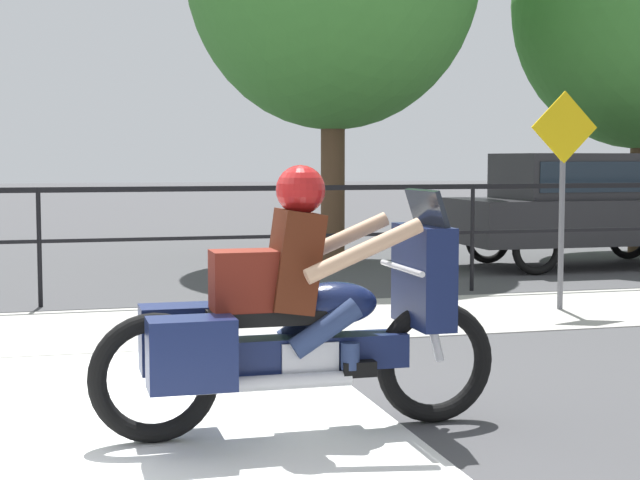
{
  "coord_description": "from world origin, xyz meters",
  "views": [
    {
      "loc": [
        0.22,
        -6.05,
        1.63
      ],
      "look_at": [
        2.07,
        0.87,
        1.03
      ],
      "focal_mm": 55.0,
      "sensor_mm": 36.0,
      "label": 1
    }
  ],
  "objects": [
    {
      "name": "sidewalk_band",
      "position": [
        0.0,
        3.4,
        0.01
      ],
      "size": [
        44.0,
        2.4,
        0.01
      ],
      "primitive_type": "cube",
      "color": "#A8A59E",
      "rests_on": "ground"
    },
    {
      "name": "street_sign",
      "position": [
        5.39,
        3.34,
        1.48
      ],
      "size": [
        0.76,
        0.06,
        2.33
      ],
      "color": "slate",
      "rests_on": "ground"
    },
    {
      "name": "parked_car",
      "position": [
        7.76,
        7.05,
        0.97
      ],
      "size": [
        3.98,
        1.74,
        1.69
      ],
      "rotation": [
        0.0,
        0.0,
        0.0
      ],
      "color": "#232326",
      "rests_on": "ground"
    },
    {
      "name": "fence_railing",
      "position": [
        0.0,
        5.01,
        1.03
      ],
      "size": [
        36.0,
        0.05,
        1.31
      ],
      "color": "black",
      "rests_on": "ground"
    },
    {
      "name": "crosswalk_band",
      "position": [
        0.54,
        -0.2,
        0.0
      ],
      "size": [
        3.35,
        6.0,
        0.01
      ],
      "primitive_type": "cube",
      "color": "silver",
      "rests_on": "ground"
    },
    {
      "name": "ground_plane",
      "position": [
        0.0,
        0.0,
        0.0
      ],
      "size": [
        120.0,
        120.0,
        0.0
      ],
      "primitive_type": "plane",
      "color": "#424244"
    },
    {
      "name": "motorcycle",
      "position": [
        1.56,
        -0.5,
        0.7
      ],
      "size": [
        2.46,
        0.76,
        1.59
      ],
      "rotation": [
        0.0,
        0.0,
        0.04
      ],
      "color": "black",
      "rests_on": "ground"
    }
  ]
}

